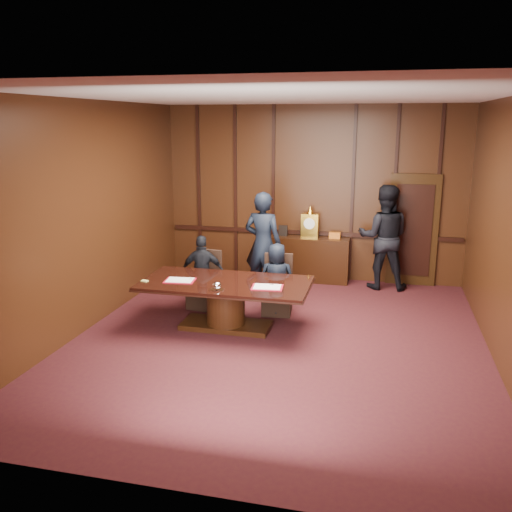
{
  "coord_description": "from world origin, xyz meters",
  "views": [
    {
      "loc": [
        1.43,
        -7.36,
        3.18
      ],
      "look_at": [
        -0.55,
        0.92,
        1.05
      ],
      "focal_mm": 38.0,
      "sensor_mm": 36.0,
      "label": 1
    }
  ],
  "objects_px": {
    "conference_table": "(226,297)",
    "signatory_right": "(277,279)",
    "signatory_left": "(203,272)",
    "witness_right": "(384,237)",
    "witness_left": "(263,244)",
    "sideboard": "(309,257)"
  },
  "relations": [
    {
      "from": "sideboard",
      "to": "witness_left",
      "type": "height_order",
      "value": "witness_left"
    },
    {
      "from": "witness_left",
      "to": "witness_right",
      "type": "xyz_separation_m",
      "value": [
        2.15,
        1.01,
        0.03
      ]
    },
    {
      "from": "sideboard",
      "to": "signatory_right",
      "type": "distance_m",
      "value": 2.14
    },
    {
      "from": "signatory_right",
      "to": "witness_right",
      "type": "distance_m",
      "value": 2.62
    },
    {
      "from": "sideboard",
      "to": "signatory_left",
      "type": "height_order",
      "value": "sideboard"
    },
    {
      "from": "conference_table",
      "to": "signatory_left",
      "type": "relative_size",
      "value": 2.03
    },
    {
      "from": "conference_table",
      "to": "witness_right",
      "type": "xyz_separation_m",
      "value": [
        2.35,
        2.76,
        0.5
      ]
    },
    {
      "from": "signatory_left",
      "to": "signatory_right",
      "type": "distance_m",
      "value": 1.3
    },
    {
      "from": "signatory_right",
      "to": "witness_right",
      "type": "xyz_separation_m",
      "value": [
        1.7,
        1.96,
        0.4
      ]
    },
    {
      "from": "signatory_left",
      "to": "witness_right",
      "type": "height_order",
      "value": "witness_right"
    },
    {
      "from": "signatory_left",
      "to": "sideboard",
      "type": "bearing_deg",
      "value": -136.22
    },
    {
      "from": "signatory_left",
      "to": "conference_table",
      "type": "bearing_deg",
      "value": 119.1
    },
    {
      "from": "signatory_left",
      "to": "witness_right",
      "type": "bearing_deg",
      "value": -156.87
    },
    {
      "from": "witness_left",
      "to": "sideboard",
      "type": "bearing_deg",
      "value": -111.48
    },
    {
      "from": "witness_left",
      "to": "witness_right",
      "type": "height_order",
      "value": "witness_right"
    },
    {
      "from": "signatory_left",
      "to": "signatory_right",
      "type": "bearing_deg",
      "value": 170.01
    },
    {
      "from": "conference_table",
      "to": "signatory_left",
      "type": "xyz_separation_m",
      "value": [
        -0.65,
        0.8,
        0.14
      ]
    },
    {
      "from": "sideboard",
      "to": "witness_left",
      "type": "relative_size",
      "value": 0.82
    },
    {
      "from": "sideboard",
      "to": "conference_table",
      "type": "bearing_deg",
      "value": -107.17
    },
    {
      "from": "sideboard",
      "to": "signatory_left",
      "type": "relative_size",
      "value": 1.24
    },
    {
      "from": "conference_table",
      "to": "signatory_right",
      "type": "relative_size",
      "value": 2.14
    },
    {
      "from": "signatory_left",
      "to": "witness_right",
      "type": "relative_size",
      "value": 0.64
    }
  ]
}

